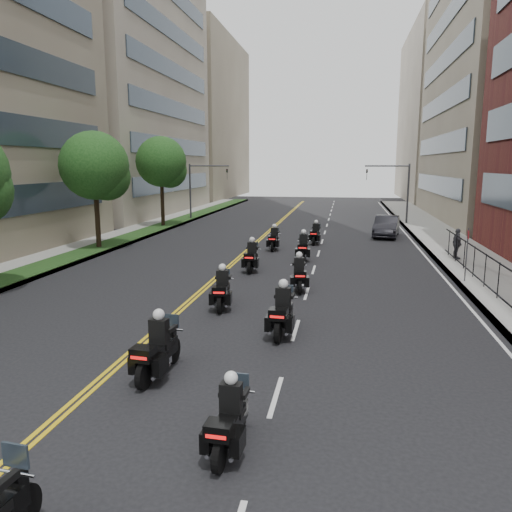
% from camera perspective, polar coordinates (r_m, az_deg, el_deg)
% --- Properties ---
extents(sidewalk_right, '(4.00, 90.00, 0.15)m').
position_cam_1_polar(sidewalk_right, '(32.55, 22.83, -0.08)').
color(sidewalk_right, gray).
rests_on(sidewalk_right, ground).
extents(sidewalk_left, '(4.00, 90.00, 0.15)m').
position_cam_1_polar(sidewalk_left, '(35.84, -17.90, 1.14)').
color(sidewalk_left, gray).
rests_on(sidewalk_left, ground).
extents(grass_strip, '(2.00, 90.00, 0.04)m').
position_cam_1_polar(grass_strip, '(35.46, -16.76, 1.26)').
color(grass_strip, '#163B15').
rests_on(grass_strip, sidewalk_left).
extents(building_right_far, '(15.00, 28.00, 26.00)m').
position_cam_1_polar(building_right_far, '(86.21, 21.96, 14.68)').
color(building_right_far, gray).
rests_on(building_right_far, ground).
extents(building_left_mid, '(16.11, 28.00, 34.00)m').
position_cam_1_polar(building_left_mid, '(61.51, -17.02, 20.75)').
color(building_left_mid, gray).
rests_on(building_left_mid, ground).
extents(building_left_far, '(16.00, 28.00, 26.00)m').
position_cam_1_polar(building_left_far, '(88.67, -7.82, 15.19)').
color(building_left_far, '#7D705B').
rests_on(building_left_far, ground).
extents(street_trees, '(4.40, 38.40, 7.98)m').
position_cam_1_polar(street_trees, '(29.41, -22.63, 8.82)').
color(street_trees, black).
rests_on(street_trees, ground).
extents(traffic_signal_right, '(4.09, 0.20, 5.60)m').
position_cam_1_polar(traffic_signal_right, '(48.51, 15.89, 7.86)').
color(traffic_signal_right, '#3F3F44').
rests_on(traffic_signal_right, ground).
extents(traffic_signal_left, '(4.09, 0.20, 5.60)m').
position_cam_1_polar(traffic_signal_left, '(50.32, -6.49, 8.27)').
color(traffic_signal_left, '#3F3F44').
rests_on(traffic_signal_left, ground).
extents(motorcycle_1, '(0.53, 2.19, 1.61)m').
position_cam_1_polar(motorcycle_1, '(10.26, -3.05, -18.31)').
color(motorcycle_1, black).
rests_on(motorcycle_1, ground).
extents(motorcycle_2, '(0.66, 2.48, 1.83)m').
position_cam_1_polar(motorcycle_2, '(13.65, -11.21, -10.57)').
color(motorcycle_2, black).
rests_on(motorcycle_2, ground).
extents(motorcycle_3, '(0.60, 2.53, 1.86)m').
position_cam_1_polar(motorcycle_3, '(16.52, 3.03, -6.57)').
color(motorcycle_3, black).
rests_on(motorcycle_3, ground).
extents(motorcycle_4, '(0.69, 2.38, 1.75)m').
position_cam_1_polar(motorcycle_4, '(19.56, -3.89, -4.01)').
color(motorcycle_4, black).
rests_on(motorcycle_4, ground).
extents(motorcycle_5, '(0.72, 2.34, 1.73)m').
position_cam_1_polar(motorcycle_5, '(22.32, 4.94, -2.22)').
color(motorcycle_5, black).
rests_on(motorcycle_5, ground).
extents(motorcycle_6, '(0.57, 2.44, 1.80)m').
position_cam_1_polar(motorcycle_6, '(26.25, -0.49, -0.21)').
color(motorcycle_6, black).
rests_on(motorcycle_6, ground).
extents(motorcycle_7, '(0.57, 2.46, 1.82)m').
position_cam_1_polar(motorcycle_7, '(29.30, 5.42, 0.88)').
color(motorcycle_7, black).
rests_on(motorcycle_7, ground).
extents(motorcycle_8, '(0.53, 2.32, 1.71)m').
position_cam_1_polar(motorcycle_8, '(32.75, 2.07, 1.87)').
color(motorcycle_8, black).
rests_on(motorcycle_8, ground).
extents(motorcycle_9, '(0.64, 2.30, 1.70)m').
position_cam_1_polar(motorcycle_9, '(35.45, 6.83, 2.45)').
color(motorcycle_9, black).
rests_on(motorcycle_9, ground).
extents(parked_sedan, '(2.46, 5.14, 1.63)m').
position_cam_1_polar(parked_sedan, '(40.08, 14.69, 3.31)').
color(parked_sedan, black).
rests_on(parked_sedan, ground).
extents(pedestrian_c, '(0.63, 1.11, 1.78)m').
position_cam_1_polar(pedestrian_c, '(31.06, 21.99, 1.31)').
color(pedestrian_c, '#3C3D43').
rests_on(pedestrian_c, sidewalk_right).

